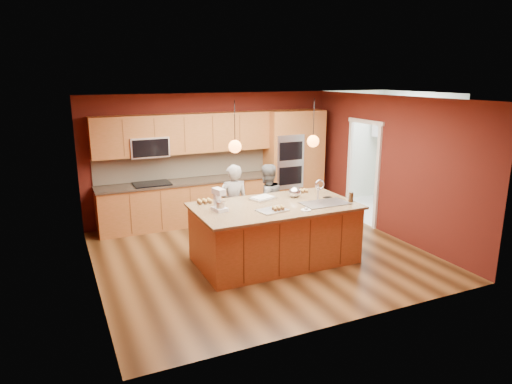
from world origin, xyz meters
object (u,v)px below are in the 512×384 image
island (276,232)px  person_right (267,202)px  stand_mixer (219,201)px  person_left (233,205)px  mixing_bowl (295,192)px

island → person_right: (0.32, 1.00, 0.23)m
island → stand_mixer: bearing=175.3°
person_left → stand_mixer: 1.17m
stand_mixer → mixing_bowl: stand_mixer is taller
person_right → stand_mixer: person_right is taller
person_right → person_left: bearing=-4.9°
mixing_bowl → person_left: bearing=141.5°
stand_mixer → mixing_bowl: size_ratio=1.62×
person_left → person_right: 0.68m
person_left → person_right: bearing=-172.0°
person_left → island: bearing=117.6°
island → person_left: (-0.36, 1.00, 0.26)m
island → stand_mixer: 1.16m
person_right → stand_mixer: size_ratio=4.10×
person_left → person_right: size_ratio=1.04×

